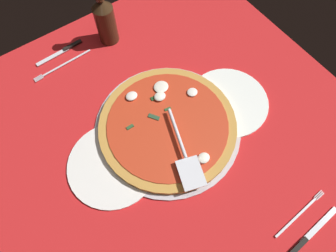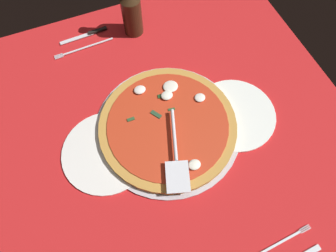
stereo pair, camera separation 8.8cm
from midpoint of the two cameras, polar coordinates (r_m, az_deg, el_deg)
ground_plane at (r=90.39cm, az=3.11°, el=-0.73°), size 110.93×110.93×0.80cm
checker_pattern at (r=89.99cm, az=3.12°, el=-0.61°), size 110.93×110.93×0.10cm
pizza_pan at (r=89.28cm, az=2.80°, el=-0.71°), size 43.86×43.86×0.99cm
dinner_plate_left at (r=87.21cm, az=-8.94°, el=-5.24°), size 25.82×25.82×1.00cm
dinner_plate_right at (r=94.65cm, az=15.29°, el=1.90°), size 25.17×25.17×1.00cm
pizza at (r=87.98cm, az=2.86°, el=-0.20°), size 41.05×41.05×3.33cm
pizza_server at (r=81.63cm, az=4.62°, el=-5.96°), size 11.19×24.43×1.00cm
place_setting_far at (r=111.14cm, az=-13.18°, el=15.36°), size 21.05×12.42×1.40cm
beer_bottle at (r=105.78cm, az=-4.54°, el=20.98°), size 6.76×6.76×24.18cm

